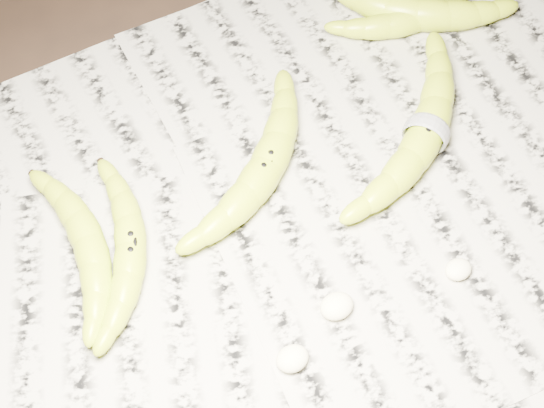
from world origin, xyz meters
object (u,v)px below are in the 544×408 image
banana_upper_a (412,18)px  banana_upper_b (417,11)px  banana_taped (427,132)px  banana_center (266,166)px  banana_left_a (130,247)px  banana_left_b (88,242)px

banana_upper_a → banana_upper_b: banana_upper_b is taller
banana_taped → banana_center: bearing=129.8°
banana_left_a → banana_upper_b: (0.44, 0.13, 0.00)m
banana_left_a → banana_upper_b: banana_upper_b is taller
banana_taped → banana_upper_b: bearing=23.0°
banana_center → banana_taped: bearing=-50.9°
banana_left_b → banana_upper_b: 0.48m
banana_center → banana_taped: size_ratio=0.89×
banana_center → banana_taped: (0.18, -0.05, 0.00)m
banana_left_a → banana_taped: (0.34, -0.03, 0.00)m
banana_center → banana_upper_b: bearing=-14.2°
banana_left_a → banana_taped: size_ratio=0.76×
banana_left_b → banana_center: bearing=-86.7°
banana_left_a → banana_left_b: size_ratio=1.05×
banana_left_b → banana_taped: size_ratio=0.72×
banana_upper_b → banana_left_a: bearing=-124.9°
banana_taped → banana_upper_a: 0.18m
banana_left_a → banana_left_b: (-0.03, 0.03, 0.00)m
banana_upper_a → banana_taped: bearing=-112.9°
banana_taped → banana_upper_a: bearing=25.0°
banana_left_b → banana_upper_a: (0.46, 0.10, -0.00)m
banana_upper_a → banana_upper_b: size_ratio=0.87×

